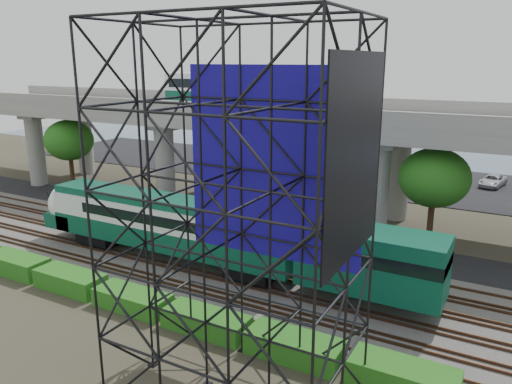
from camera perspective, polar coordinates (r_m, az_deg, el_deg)
The scene contains 13 objects.
ground at distance 33.28m, azimuth -10.11°, elevation -9.50°, with size 140.00×140.00×0.00m, color #474233.
ballast_bed at distance 34.68m, azimuth -8.04°, elevation -8.20°, with size 90.00×12.00×0.20m, color slate.
service_road at distance 41.32m, azimuth -0.98°, elevation -4.29°, with size 90.00×5.00×0.08m, color black.
parking_lot at distance 62.06m, azimuth 9.85°, elevation 2.03°, with size 90.00×18.00×0.08m, color black.
harbor_water at distance 82.83m, azimuth 14.89°, elevation 4.94°, with size 140.00×40.00×0.03m, color #445670.
rail_tracks at distance 34.61m, azimuth -8.05°, elevation -7.92°, with size 90.00×9.52×0.16m.
commuter_train at distance 33.23m, azimuth -7.08°, elevation -4.07°, with size 29.30×3.06×4.30m.
overpass at distance 44.39m, azimuth 2.08°, elevation 7.90°, with size 80.00×12.00×12.40m.
scaffold_tower at distance 19.01m, azimuth -2.34°, elevation -3.95°, with size 9.36×6.36×15.00m.
hedge_strip at distance 29.53m, azimuth -13.91°, elevation -11.80°, with size 34.60×1.80×1.20m.
trees at distance 46.98m, azimuth -2.53°, elevation 5.02°, with size 40.94×16.94×7.69m.
suv at distance 44.37m, azimuth -9.77°, elevation -2.20°, with size 2.19×4.75×1.32m, color black.
parked_cars at distance 61.44m, azimuth 10.57°, elevation 2.51°, with size 35.70×9.71×1.32m.
Camera 1 is at (19.41, -23.36, 13.61)m, focal length 35.00 mm.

